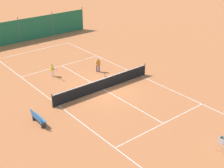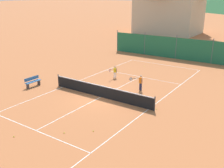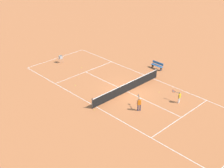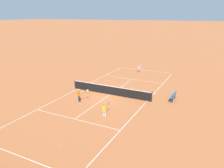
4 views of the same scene
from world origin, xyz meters
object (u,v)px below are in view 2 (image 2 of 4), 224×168
player_far_service (115,71)px  tennis_ball_far_corner (97,84)px  tennis_ball_by_net_left (64,133)px  tennis_ball_alley_right (14,137)px  alpine_chalet (169,4)px  tennis_ball_by_net_right (145,66)px  tennis_net (101,91)px  courtside_bench (33,81)px  player_far_baseline (140,81)px  tennis_ball_mid_court (156,109)px  tennis_ball_service_box (93,131)px

player_far_service → tennis_ball_far_corner: bearing=-96.0°
player_far_service → tennis_ball_by_net_left: 11.03m
tennis_ball_alley_right → alpine_chalet: (-9.38, 43.88, 5.79)m
tennis_ball_by_net_left → tennis_ball_by_net_right: bearing=100.8°
tennis_ball_by_net_left → alpine_chalet: (-11.41, 42.00, 5.79)m
alpine_chalet → tennis_ball_by_net_right: bearing=-72.3°
player_far_service → tennis_ball_alley_right: size_ratio=17.07×
tennis_ball_alley_right → tennis_ball_by_net_right: (-0.98, 17.64, 0.00)m
tennis_net → alpine_chalet: (-9.81, 36.29, 5.32)m
tennis_net → courtside_bench: size_ratio=6.12×
tennis_ball_far_corner → alpine_chalet: alpine_chalet is taller
player_far_baseline → alpine_chalet: size_ratio=0.10×
tennis_ball_mid_court → tennis_ball_by_net_right: (-5.99, 9.76, 0.00)m
alpine_chalet → tennis_ball_by_net_left: bearing=-74.8°
tennis_ball_service_box → tennis_ball_by_net_left: same height
tennis_ball_mid_court → alpine_chalet: alpine_chalet is taller
player_far_baseline → tennis_ball_far_corner: 4.04m
tennis_ball_by_net_right → tennis_ball_by_net_left: bearing=-79.2°
tennis_ball_by_net_left → player_far_service: bearing=108.4°
tennis_ball_alley_right → alpine_chalet: 45.24m
tennis_ball_service_box → courtside_bench: (-9.20, 3.30, 0.42)m
player_far_service → tennis_net: bearing=-68.4°
player_far_baseline → courtside_bench: (-8.11, -4.38, -0.31)m
player_far_baseline → alpine_chalet: (-11.58, 33.21, 5.06)m
player_far_service → tennis_ball_by_net_right: size_ratio=17.07×
player_far_baseline → tennis_ball_service_box: player_far_baseline is taller
tennis_ball_alley_right → alpine_chalet: alpine_chalet is taller
tennis_ball_far_corner → tennis_ball_service_box: same height
tennis_ball_far_corner → tennis_ball_alley_right: size_ratio=1.00×
player_far_baseline → tennis_ball_alley_right: 10.91m
alpine_chalet → tennis_ball_far_corner: bearing=-77.3°
tennis_net → courtside_bench: 6.48m
courtside_bench → tennis_ball_by_net_left: bearing=-29.0°
player_far_service → alpine_chalet: 32.94m
tennis_ball_service_box → tennis_ball_by_net_right: same height
tennis_ball_by_net_right → courtside_bench: 12.38m
tennis_ball_alley_right → tennis_ball_by_net_right: bearing=93.2°
player_far_baseline → tennis_ball_by_net_right: size_ratio=19.75×
tennis_net → tennis_ball_service_box: bearing=-58.2°
tennis_net → tennis_ball_service_box: tennis_net is taller
tennis_ball_by_net_left → tennis_ball_by_net_right: (-3.02, 15.76, 0.00)m
tennis_net → courtside_bench: bearing=-168.4°
tennis_ball_by_net_left → courtside_bench: (-7.94, 4.41, 0.42)m
tennis_ball_alley_right → tennis_ball_service_box: bearing=42.2°
tennis_ball_alley_right → player_far_baseline: bearing=78.4°
player_far_baseline → tennis_ball_by_net_left: 8.82m
tennis_ball_service_box → tennis_ball_alley_right: same height
tennis_ball_far_corner → alpine_chalet: size_ratio=0.01×
tennis_ball_service_box → tennis_ball_mid_court: (1.72, 4.89, 0.00)m
player_far_service → tennis_ball_alley_right: bearing=-83.3°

